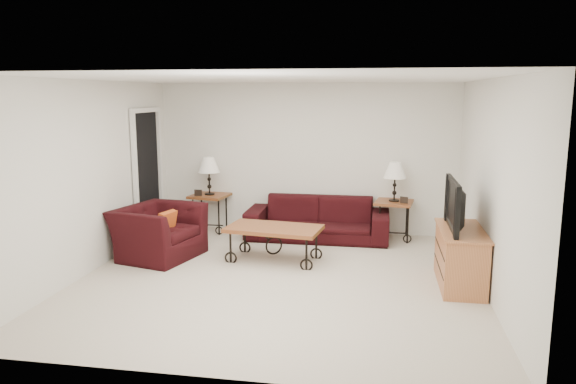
{
  "coord_description": "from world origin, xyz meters",
  "views": [
    {
      "loc": [
        1.23,
        -6.47,
        2.32
      ],
      "look_at": [
        0.0,
        0.7,
        1.0
      ],
      "focal_mm": 33.76,
      "sensor_mm": 36.0,
      "label": 1
    }
  ],
  "objects_px": {
    "armchair": "(159,232)",
    "side_table_left": "(210,213)",
    "side_table_right": "(393,220)",
    "coffee_table": "(274,244)",
    "backpack": "(381,233)",
    "sofa": "(317,219)",
    "television": "(461,205)",
    "lamp_right": "(395,182)",
    "lamp_left": "(209,176)",
    "tv_stand": "(460,258)"
  },
  "relations": [
    {
      "from": "lamp_right",
      "to": "coffee_table",
      "type": "bearing_deg",
      "value": -139.17
    },
    {
      "from": "side_table_right",
      "to": "lamp_left",
      "type": "relative_size",
      "value": 0.98
    },
    {
      "from": "tv_stand",
      "to": "television",
      "type": "bearing_deg",
      "value": 180.0
    },
    {
      "from": "armchair",
      "to": "backpack",
      "type": "bearing_deg",
      "value": -55.98
    },
    {
      "from": "backpack",
      "to": "armchair",
      "type": "bearing_deg",
      "value": -149.78
    },
    {
      "from": "lamp_left",
      "to": "armchair",
      "type": "xyz_separation_m",
      "value": [
        -0.26,
        -1.57,
        -0.59
      ]
    },
    {
      "from": "side_table_right",
      "to": "tv_stand",
      "type": "height_order",
      "value": "tv_stand"
    },
    {
      "from": "sofa",
      "to": "tv_stand",
      "type": "relative_size",
      "value": 1.94
    },
    {
      "from": "tv_stand",
      "to": "lamp_right",
      "type": "bearing_deg",
      "value": 110.34
    },
    {
      "from": "coffee_table",
      "to": "lamp_left",
      "type": "bearing_deg",
      "value": 134.0
    },
    {
      "from": "side_table_right",
      "to": "lamp_right",
      "type": "height_order",
      "value": "lamp_right"
    },
    {
      "from": "sofa",
      "to": "lamp_right",
      "type": "height_order",
      "value": "lamp_right"
    },
    {
      "from": "side_table_right",
      "to": "tv_stand",
      "type": "relative_size",
      "value": 0.53
    },
    {
      "from": "lamp_right",
      "to": "armchair",
      "type": "relative_size",
      "value": 0.55
    },
    {
      "from": "backpack",
      "to": "side_table_right",
      "type": "bearing_deg",
      "value": 76.76
    },
    {
      "from": "armchair",
      "to": "backpack",
      "type": "height_order",
      "value": "armchair"
    },
    {
      "from": "sofa",
      "to": "backpack",
      "type": "relative_size",
      "value": 5.41
    },
    {
      "from": "side_table_left",
      "to": "television",
      "type": "relative_size",
      "value": 0.61
    },
    {
      "from": "side_table_left",
      "to": "tv_stand",
      "type": "bearing_deg",
      "value": -28.11
    },
    {
      "from": "sofa",
      "to": "side_table_left",
      "type": "xyz_separation_m",
      "value": [
        -1.87,
        0.18,
        -0.01
      ]
    },
    {
      "from": "sofa",
      "to": "side_table_right",
      "type": "height_order",
      "value": "sofa"
    },
    {
      "from": "lamp_right",
      "to": "coffee_table",
      "type": "relative_size",
      "value": 0.48
    },
    {
      "from": "coffee_table",
      "to": "tv_stand",
      "type": "xyz_separation_m",
      "value": [
        2.44,
        -0.6,
        0.11
      ]
    },
    {
      "from": "lamp_right",
      "to": "coffee_table",
      "type": "height_order",
      "value": "lamp_right"
    },
    {
      "from": "backpack",
      "to": "side_table_left",
      "type": "bearing_deg",
      "value": -178.14
    },
    {
      "from": "side_table_right",
      "to": "coffee_table",
      "type": "height_order",
      "value": "side_table_right"
    },
    {
      "from": "armchair",
      "to": "tv_stand",
      "type": "distance_m",
      "value": 4.13
    },
    {
      "from": "sofa",
      "to": "armchair",
      "type": "xyz_separation_m",
      "value": [
        -2.13,
        -1.39,
        0.04
      ]
    },
    {
      "from": "side_table_right",
      "to": "television",
      "type": "distance_m",
      "value": 2.29
    },
    {
      "from": "coffee_table",
      "to": "backpack",
      "type": "xyz_separation_m",
      "value": [
        1.49,
        1.01,
        -0.03
      ]
    },
    {
      "from": "side_table_left",
      "to": "backpack",
      "type": "height_order",
      "value": "side_table_left"
    },
    {
      "from": "side_table_left",
      "to": "armchair",
      "type": "relative_size",
      "value": 0.56
    },
    {
      "from": "armchair",
      "to": "television",
      "type": "bearing_deg",
      "value": -82.44
    },
    {
      "from": "backpack",
      "to": "lamp_right",
      "type": "bearing_deg",
      "value": 76.76
    },
    {
      "from": "coffee_table",
      "to": "television",
      "type": "distance_m",
      "value": 2.61
    },
    {
      "from": "lamp_left",
      "to": "coffee_table",
      "type": "relative_size",
      "value": 0.49
    },
    {
      "from": "side_table_right",
      "to": "lamp_left",
      "type": "bearing_deg",
      "value": 180.0
    },
    {
      "from": "side_table_left",
      "to": "lamp_right",
      "type": "xyz_separation_m",
      "value": [
        3.08,
        -0.0,
        0.62
      ]
    },
    {
      "from": "sofa",
      "to": "lamp_left",
      "type": "relative_size",
      "value": 3.58
    },
    {
      "from": "sofa",
      "to": "coffee_table",
      "type": "distance_m",
      "value": 1.36
    },
    {
      "from": "lamp_left",
      "to": "backpack",
      "type": "distance_m",
      "value": 3.01
    },
    {
      "from": "armchair",
      "to": "side_table_left",
      "type": "bearing_deg",
      "value": 4.76
    },
    {
      "from": "lamp_right",
      "to": "side_table_right",
      "type": "bearing_deg",
      "value": 0.0
    },
    {
      "from": "side_table_left",
      "to": "armchair",
      "type": "distance_m",
      "value": 1.59
    },
    {
      "from": "lamp_right",
      "to": "side_table_left",
      "type": "bearing_deg",
      "value": 180.0
    },
    {
      "from": "lamp_left",
      "to": "television",
      "type": "xyz_separation_m",
      "value": [
        3.82,
        -2.05,
        0.05
      ]
    },
    {
      "from": "side_table_right",
      "to": "television",
      "type": "bearing_deg",
      "value": -70.15
    },
    {
      "from": "lamp_right",
      "to": "tv_stand",
      "type": "distance_m",
      "value": 2.27
    },
    {
      "from": "lamp_right",
      "to": "television",
      "type": "xyz_separation_m",
      "value": [
        0.74,
        -2.05,
        0.07
      ]
    },
    {
      "from": "lamp_left",
      "to": "lamp_right",
      "type": "distance_m",
      "value": 3.08
    }
  ]
}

